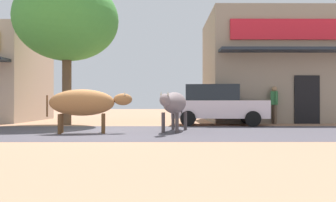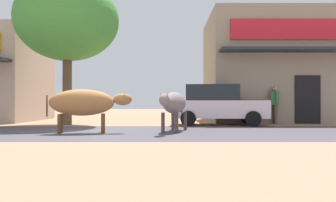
% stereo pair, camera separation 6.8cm
% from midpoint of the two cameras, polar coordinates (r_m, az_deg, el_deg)
% --- Properties ---
extents(ground, '(80.00, 80.00, 0.00)m').
position_cam_midpoint_polar(ground, '(10.71, -12.29, -5.16)').
color(ground, '#A47659').
extents(asphalt_road, '(72.00, 5.33, 0.00)m').
position_cam_midpoint_polar(asphalt_road, '(10.71, -12.29, -5.15)').
color(asphalt_road, '#444048').
rests_on(asphalt_road, ground).
extents(storefront_right_club, '(6.33, 6.05, 5.26)m').
position_cam_midpoint_polar(storefront_right_club, '(18.09, 17.05, 5.18)').
color(storefront_right_club, gray).
rests_on(storefront_right_club, ground).
extents(roadside_tree, '(4.24, 4.24, 6.04)m').
position_cam_midpoint_polar(roadside_tree, '(14.94, -16.49, 12.93)').
color(roadside_tree, brown).
rests_on(roadside_tree, ground).
extents(parked_hatchback_car, '(3.97, 2.22, 1.64)m').
position_cam_midpoint_polar(parked_hatchback_car, '(13.96, 8.47, -0.58)').
color(parked_hatchback_car, silver).
rests_on(parked_hatchback_car, ground).
extents(cow_near_brown, '(2.50, 0.92, 1.31)m').
position_cam_midpoint_polar(cow_near_brown, '(10.35, -13.75, -0.32)').
color(cow_near_brown, '#9B6639').
rests_on(cow_near_brown, ground).
extents(cow_far_dark, '(1.08, 2.49, 1.24)m').
position_cam_midpoint_polar(cow_far_dark, '(10.64, 1.23, -0.40)').
color(cow_far_dark, slate).
rests_on(cow_far_dark, ground).
extents(pedestrian_by_shop, '(0.40, 0.61, 1.63)m').
position_cam_midpoint_polar(pedestrian_by_shop, '(15.21, 17.74, -0.13)').
color(pedestrian_by_shop, brown).
rests_on(pedestrian_by_shop, ground).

